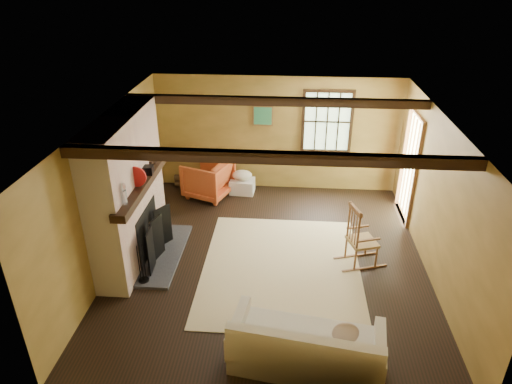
# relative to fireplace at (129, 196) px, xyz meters

# --- Properties ---
(ground) EXTENTS (5.50, 5.50, 0.00)m
(ground) POSITION_rel_fireplace_xyz_m (2.23, 0.00, -1.10)
(ground) COLOR black
(ground) RESTS_ON ground
(room_envelope) EXTENTS (5.02, 5.52, 2.44)m
(room_envelope) POSITION_rel_fireplace_xyz_m (2.45, 0.26, 0.53)
(room_envelope) COLOR #A7823B
(room_envelope) RESTS_ON ground
(fireplace) EXTENTS (1.02, 2.30, 2.40)m
(fireplace) POSITION_rel_fireplace_xyz_m (0.00, 0.00, 0.00)
(fireplace) COLOR #B06244
(fireplace) RESTS_ON ground
(rug) EXTENTS (2.50, 3.00, 0.01)m
(rug) POSITION_rel_fireplace_xyz_m (2.43, -0.20, -1.10)
(rug) COLOR #D5B98E
(rug) RESTS_ON ground
(rocking_chair) EXTENTS (0.85, 0.61, 1.06)m
(rocking_chair) POSITION_rel_fireplace_xyz_m (3.66, 0.04, -0.66)
(rocking_chair) COLOR #AA8453
(rocking_chair) RESTS_ON ground
(sofa) EXTENTS (1.91, 1.06, 0.73)m
(sofa) POSITION_rel_fireplace_xyz_m (2.77, -2.15, -0.84)
(sofa) COLOR silver
(sofa) RESTS_ON ground
(firewood_pile) EXTENTS (0.75, 0.14, 0.27)m
(firewood_pile) POSITION_rel_fireplace_xyz_m (0.40, 2.60, -0.97)
(firewood_pile) COLOR brown
(firewood_pile) RESTS_ON ground
(laundry_basket) EXTENTS (0.52, 0.41, 0.30)m
(laundry_basket) POSITION_rel_fireplace_xyz_m (1.52, 2.41, -0.95)
(laundry_basket) COLOR white
(laundry_basket) RESTS_ON ground
(basket_pillow) EXTENTS (0.46, 0.39, 0.21)m
(basket_pillow) POSITION_rel_fireplace_xyz_m (1.52, 2.41, -0.70)
(basket_pillow) COLOR silver
(basket_pillow) RESTS_ON laundry_basket
(armchair) EXTENTS (1.11, 1.09, 0.79)m
(armchair) POSITION_rel_fireplace_xyz_m (0.83, 2.21, -0.71)
(armchair) COLOR #BF6026
(armchair) RESTS_ON ground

